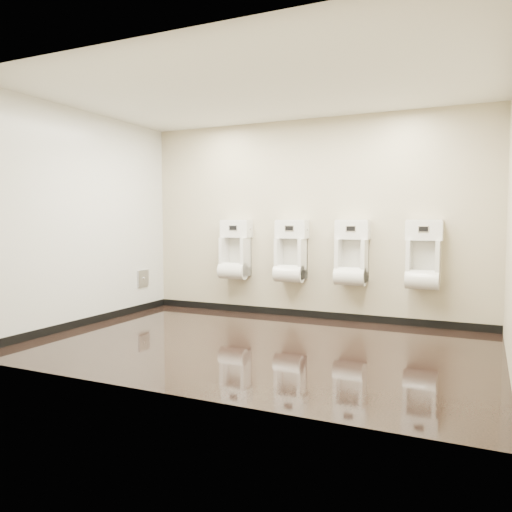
% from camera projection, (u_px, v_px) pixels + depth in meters
% --- Properties ---
extents(ground, '(5.00, 3.50, 0.00)m').
position_uv_depth(ground, '(258.00, 345.00, 5.55)').
color(ground, black).
rests_on(ground, ground).
extents(ceiling, '(5.00, 3.50, 0.00)m').
position_uv_depth(ceiling, '(258.00, 88.00, 5.36)').
color(ceiling, silver).
extents(back_wall, '(5.00, 0.02, 2.80)m').
position_uv_depth(back_wall, '(309.00, 219.00, 7.04)').
color(back_wall, '#BDB290').
rests_on(back_wall, ground).
extents(front_wall, '(5.00, 0.02, 2.80)m').
position_uv_depth(front_wall, '(165.00, 218.00, 3.87)').
color(front_wall, '#BDB290').
rests_on(front_wall, ground).
extents(left_wall, '(0.02, 3.50, 2.80)m').
position_uv_depth(left_wall, '(83.00, 219.00, 6.49)').
color(left_wall, '#BDB290').
rests_on(left_wall, ground).
extents(tile_overlay_left, '(0.01, 3.50, 2.80)m').
position_uv_depth(tile_overlay_left, '(84.00, 219.00, 6.49)').
color(tile_overlay_left, silver).
rests_on(tile_overlay_left, ground).
extents(skirting_back, '(5.00, 0.02, 0.10)m').
position_uv_depth(skirting_back, '(308.00, 314.00, 7.12)').
color(skirting_back, black).
rests_on(skirting_back, ground).
extents(skirting_left, '(0.02, 3.50, 0.10)m').
position_uv_depth(skirting_left, '(87.00, 321.00, 6.58)').
color(skirting_left, black).
rests_on(skirting_left, ground).
extents(access_panel, '(0.04, 0.25, 0.25)m').
position_uv_depth(access_panel, '(143.00, 278.00, 7.64)').
color(access_panel, '#9E9EA3').
rests_on(access_panel, left_wall).
extents(urinal_0, '(0.46, 0.35, 0.86)m').
position_uv_depth(urinal_0, '(235.00, 254.00, 7.39)').
color(urinal_0, silver).
rests_on(urinal_0, back_wall).
extents(urinal_1, '(0.46, 0.35, 0.86)m').
position_uv_depth(urinal_1, '(291.00, 256.00, 7.03)').
color(urinal_1, silver).
rests_on(urinal_1, back_wall).
extents(urinal_2, '(0.46, 0.35, 0.86)m').
position_uv_depth(urinal_2, '(352.00, 258.00, 6.67)').
color(urinal_2, silver).
rests_on(urinal_2, back_wall).
extents(urinal_3, '(0.46, 0.35, 0.86)m').
position_uv_depth(urinal_3, '(423.00, 260.00, 6.28)').
color(urinal_3, silver).
rests_on(urinal_3, back_wall).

